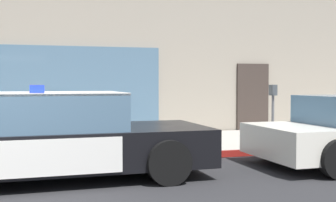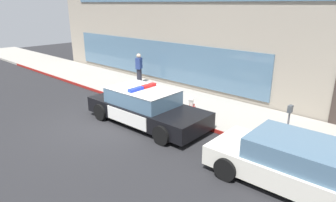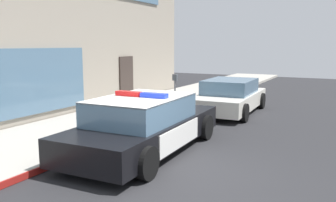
% 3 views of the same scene
% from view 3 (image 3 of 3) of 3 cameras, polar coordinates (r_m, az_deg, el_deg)
% --- Properties ---
extents(ground, '(48.00, 48.00, 0.00)m').
position_cam_3_polar(ground, '(7.16, 0.93, -12.24)').
color(ground, '#262628').
extents(sidewalk, '(48.00, 3.44, 0.15)m').
position_cam_3_polar(sidewalk, '(9.72, -22.15, -6.69)').
color(sidewalk, '#A39E93').
rests_on(sidewalk, ground).
extents(curb_red_paint, '(28.80, 0.04, 0.14)m').
position_cam_3_polar(curb_red_paint, '(8.51, -14.49, -8.52)').
color(curb_red_paint, maroon).
rests_on(curb_red_paint, ground).
extents(police_cruiser, '(5.10, 2.27, 1.49)m').
position_cam_3_polar(police_cruiser, '(8.64, -3.82, -3.80)').
color(police_cruiser, black).
rests_on(police_cruiser, ground).
extents(fire_hydrant, '(0.34, 0.39, 0.73)m').
position_cam_3_polar(fire_hydrant, '(10.37, -9.22, -2.74)').
color(fire_hydrant, silver).
rests_on(fire_hydrant, sidewalk).
extents(car_down_street, '(4.52, 2.20, 1.29)m').
position_cam_3_polar(car_down_street, '(13.84, 9.96, 0.75)').
color(car_down_street, silver).
rests_on(car_down_street, ground).
extents(parking_meter, '(0.12, 0.18, 1.34)m').
position_cam_3_polar(parking_meter, '(13.59, 1.14, 2.63)').
color(parking_meter, slate).
rests_on(parking_meter, sidewalk).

